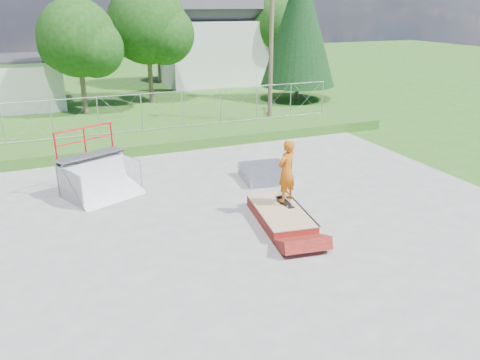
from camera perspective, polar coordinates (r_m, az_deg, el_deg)
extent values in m
plane|color=#2F621C|center=(13.72, -2.90, -6.37)|extent=(120.00, 120.00, 0.00)
cube|color=gray|center=(13.71, -2.90, -6.30)|extent=(20.00, 16.00, 0.04)
cube|color=#2F621C|center=(22.25, -11.19, 4.66)|extent=(24.00, 3.00, 0.50)
cube|color=maroon|center=(14.29, 4.94, -4.40)|extent=(1.71, 2.95, 0.39)
cube|color=tan|center=(14.21, 4.97, -3.63)|extent=(1.73, 2.97, 0.03)
cube|color=black|center=(14.59, 5.55, -2.73)|extent=(0.28, 0.81, 0.13)
imported|color=#C45B0F|center=(14.24, 5.68, 0.82)|extent=(0.83, 0.71, 1.92)
cube|color=silver|center=(39.91, -3.37, 15.25)|extent=(8.00, 6.00, 5.00)
cube|color=#323238|center=(39.74, -3.47, 20.13)|extent=(8.40, 6.08, 6.08)
cylinder|color=brown|center=(26.31, 3.80, 15.74)|extent=(0.24, 0.24, 8.00)
cylinder|color=brown|center=(30.04, -18.51, 10.01)|extent=(0.30, 0.30, 2.45)
sphere|color=#173B10|center=(29.67, -19.22, 16.04)|extent=(4.48, 4.48, 4.48)
sphere|color=#173B10|center=(29.23, -17.32, 15.09)|extent=(3.36, 3.36, 3.36)
cylinder|color=brown|center=(32.57, -10.82, 11.76)|extent=(0.30, 0.30, 2.80)
sphere|color=#173B10|center=(32.24, -11.27, 18.16)|extent=(5.12, 5.12, 5.12)
sphere|color=#173B10|center=(31.85, -9.18, 17.10)|extent=(3.84, 3.84, 3.84)
cylinder|color=brown|center=(40.15, 4.59, 13.54)|extent=(0.30, 0.30, 2.62)
sphere|color=#173B10|center=(39.88, 4.74, 18.41)|extent=(4.80, 4.80, 4.80)
sphere|color=#173B10|center=(39.79, 6.33, 17.49)|extent=(3.60, 3.60, 3.60)
cylinder|color=brown|center=(40.89, -9.71, 13.08)|extent=(0.30, 0.30, 2.10)
sphere|color=#173B10|center=(40.64, -9.95, 16.89)|extent=(3.84, 3.84, 3.84)
sphere|color=#173B10|center=(40.37, -8.72, 16.26)|extent=(2.88, 2.88, 2.88)
cylinder|color=brown|center=(33.21, 6.93, 10.74)|extent=(0.28, 0.28, 1.20)
cone|color=black|center=(32.75, 7.28, 18.42)|extent=(5.04, 5.04, 8.10)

